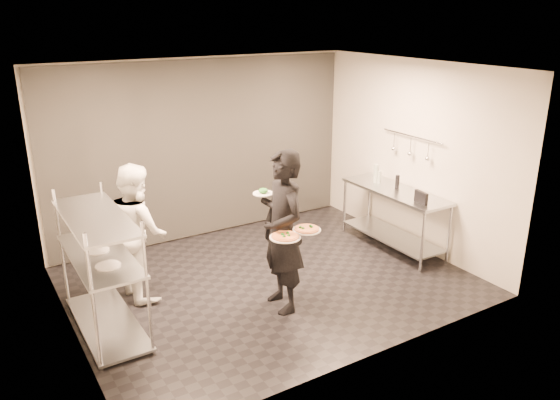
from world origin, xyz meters
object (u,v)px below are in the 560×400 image
pizza_plate_near (285,236)px  bottle_dark (397,182)px  prep_counter (394,208)px  pass_rack (101,267)px  chef (137,231)px  pizza_plate_far (307,229)px  bottle_green (376,173)px  salad_plate (263,192)px  pos_monitor (421,197)px  waiter (283,232)px  bottle_clear (379,177)px

pizza_plate_near → bottle_dark: size_ratio=1.65×
prep_counter → pizza_plate_near: pizza_plate_near is taller
pass_rack → chef: chef is taller
prep_counter → bottle_dark: 0.40m
pizza_plate_near → pizza_plate_far: size_ratio=1.09×
bottle_green → bottle_dark: bearing=-84.2°
pizza_plate_far → salad_plate: (-0.26, 0.54, 0.34)m
prep_counter → pos_monitor: size_ratio=7.58×
prep_counter → waiter: (-2.37, -0.65, 0.36)m
pizza_plate_near → pizza_plate_far: pizza_plate_far is taller
waiter → salad_plate: 0.53m
salad_plate → pos_monitor: 2.39m
pizza_plate_far → bottle_clear: size_ratio=1.67×
pizza_plate_near → bottle_clear: 2.79m
chef → bottle_clear: (3.73, -0.22, 0.16)m
bottle_clear → bottle_dark: 0.36m
pass_rack → bottle_green: pass_rack is taller
pass_rack → pizza_plate_near: size_ratio=4.50×
salad_plate → bottle_green: size_ratio=0.86×
pass_rack → salad_plate: bearing=-10.3°
pass_rack → bottle_green: (4.33, 0.44, 0.29)m
prep_counter → pos_monitor: pos_monitor is taller
bottle_dark → pizza_plate_near: bearing=-160.3°
pizza_plate_far → bottle_green: bearing=31.2°
pizza_plate_near → pos_monitor: pos_monitor is taller
prep_counter → waiter: 2.48m
bottle_dark → pizza_plate_far: bearing=-158.1°
prep_counter → pizza_plate_far: pizza_plate_far is taller
prep_counter → bottle_green: bottle_green is taller
chef → pass_rack: bearing=130.8°
pass_rack → bottle_clear: size_ratio=8.20×
pizza_plate_far → bottle_clear: bottle_clear is taller
salad_plate → bottle_green: bearing=17.8°
prep_counter → bottle_clear: size_ratio=9.23×
pass_rack → prep_counter: size_ratio=0.89×
salad_plate → bottle_green: (2.45, 0.78, -0.35)m
bottle_green → bottle_clear: bearing=-86.6°
bottle_green → bottle_dark: bottle_green is taller
prep_counter → bottle_dark: size_ratio=8.37×
bottle_green → bottle_dark: 0.43m
pass_rack → prep_counter: pass_rack is taller
pass_rack → bottle_dark: (4.37, 0.02, 0.26)m
waiter → pass_rack: bearing=-103.3°
pass_rack → bottle_dark: size_ratio=7.44×
waiter → pizza_plate_far: 0.31m
prep_counter → pizza_plate_far: bearing=-158.1°
pass_rack → bottle_dark: pass_rack is taller
salad_plate → bottle_dark: bearing=8.1°
pass_rack → prep_counter: (4.33, 0.00, -0.14)m
pass_rack → pizza_plate_far: bearing=-22.4°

